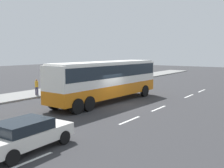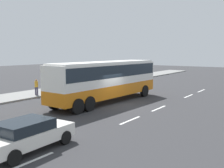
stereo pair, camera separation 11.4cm
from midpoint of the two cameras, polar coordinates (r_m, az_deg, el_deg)
name	(u,v)px [view 2 (the right image)]	position (r m, az deg, el deg)	size (l,w,h in m)	color
ground_plane	(116,105)	(21.64, 0.62, -4.57)	(120.00, 120.00, 0.00)	#333335
sidewalk_curb	(34,94)	(28.26, -16.35, -1.98)	(80.00, 4.00, 0.15)	gray
lane_centreline	(143,115)	(18.57, 6.44, -6.54)	(30.65, 0.16, 0.01)	white
coach_bus	(107,77)	(22.79, -1.27, 1.47)	(12.04, 3.12, 3.46)	orange
car_white_minivan	(27,134)	(12.48, -17.80, -10.06)	(4.19, 1.97, 1.37)	white
pedestrian_near_curb	(36,86)	(26.78, -15.88, -0.39)	(0.32, 0.32, 1.53)	#38334C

